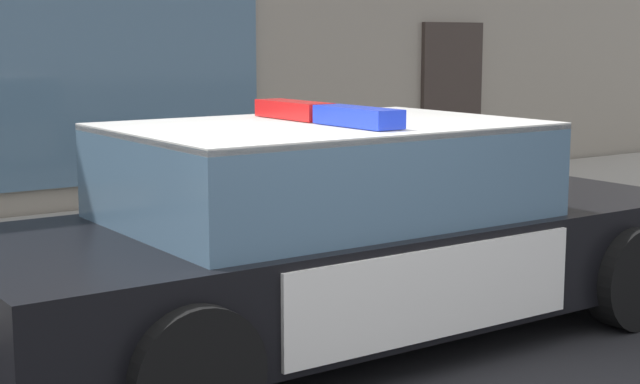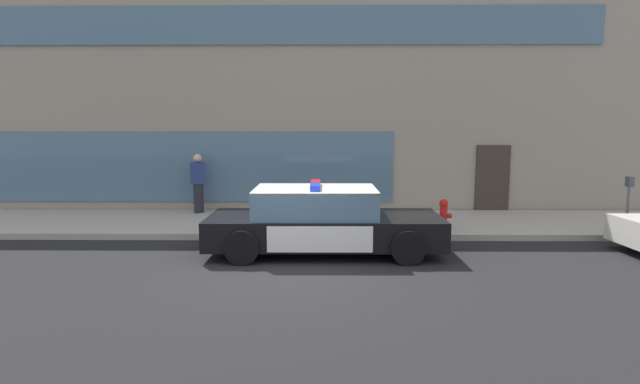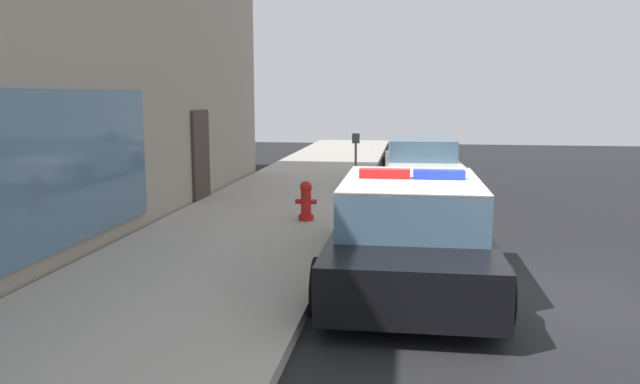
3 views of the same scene
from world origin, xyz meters
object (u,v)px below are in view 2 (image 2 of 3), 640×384
police_cruiser (322,221)px  parking_meter (629,194)px  fire_hydrant (444,214)px  pedestrian_on_sidewalk (198,183)px

police_cruiser → parking_meter: bearing=10.2°
police_cruiser → fire_hydrant: police_cruiser is taller
fire_hydrant → pedestrian_on_sidewalk: 6.99m
fire_hydrant → parking_meter: bearing=-7.3°
parking_meter → fire_hydrant: bearing=172.7°
police_cruiser → pedestrian_on_sidewalk: 5.44m
fire_hydrant → parking_meter: size_ratio=0.54×
fire_hydrant → pedestrian_on_sidewalk: bearing=162.0°
police_cruiser → parking_meter: size_ratio=3.63×
police_cruiser → pedestrian_on_sidewalk: (-3.63, 4.04, 0.33)m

